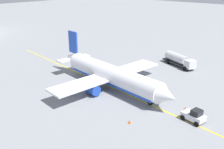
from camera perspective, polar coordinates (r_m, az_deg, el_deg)
ground_plane at (r=54.14m, az=-0.00°, el=-2.97°), size 400.00×400.00×0.00m
airplane at (r=53.40m, az=-0.33°, el=-0.08°), size 32.74×27.36×9.95m
fuel_tanker at (r=69.31m, az=14.67°, el=3.22°), size 10.54×5.89×3.15m
pushback_tug at (r=43.69m, az=17.76°, el=-8.70°), size 3.87×2.82×2.20m
refueling_worker at (r=66.35m, az=7.69°, el=2.13°), size 0.51×0.61×1.71m
safety_cone_nose at (r=41.55m, az=3.94°, el=-10.41°), size 0.53×0.53×0.59m
safety_cone_wingtip at (r=47.05m, az=16.01°, el=-7.23°), size 0.59×0.59×0.66m
taxi_line_marking at (r=54.13m, az=-0.00°, el=-2.97°), size 81.40×8.50×0.01m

